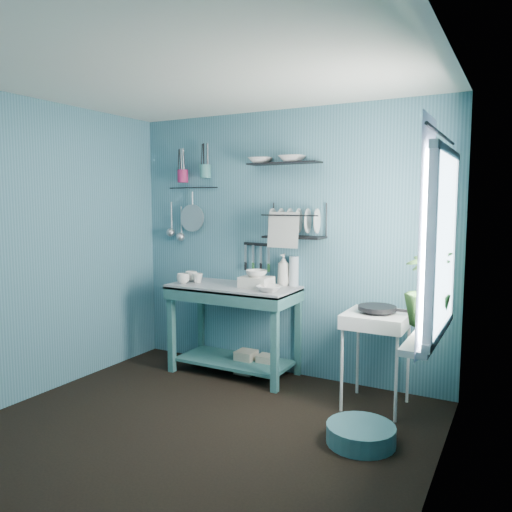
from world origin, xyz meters
The scene contains 35 objects.
floor centered at (0.00, 0.00, 0.00)m, with size 3.20×3.20×0.00m, color black.
ceiling centered at (0.00, 0.00, 2.50)m, with size 3.20×3.20×0.00m, color silver.
wall_back centered at (0.00, 1.50, 1.25)m, with size 3.20×3.20×0.00m, color #3E6E7E.
wall_left centered at (-1.60, 0.00, 1.25)m, with size 3.00×3.00×0.00m, color #3E6E7E.
wall_right centered at (1.60, 0.00, 1.25)m, with size 3.00×3.00×0.00m, color #3E6E7E.
work_counter centered at (-0.40, 1.24, 0.43)m, with size 1.22×0.61×0.86m, color #2E6160.
mug_left centered at (-0.88, 1.08, 0.91)m, with size 0.12×0.12×0.10m, color silver.
mug_mid centered at (-0.78, 1.18, 0.91)m, with size 0.10×0.10×0.09m, color silver.
mug_right centered at (-0.90, 1.24, 0.91)m, with size 0.12×0.12×0.10m, color silver.
wash_tub centered at (-0.15, 1.22, 0.91)m, with size 0.28×0.22×0.10m, color beige.
tub_bowl centered at (-0.15, 1.22, 0.99)m, with size 0.20×0.20×0.06m, color silver.
soap_bottle centered at (0.02, 1.44, 1.01)m, with size 0.12×0.12×0.30m, color beige.
water_bottle centered at (0.12, 1.46, 1.00)m, with size 0.09×0.09×0.28m, color silver.
counter_bowl centered at (0.05, 1.09, 0.89)m, with size 0.22×0.22×0.05m, color silver.
hotplate_stand centered at (1.01, 1.09, 0.39)m, with size 0.48×0.48×0.77m, color white.
frying_pan centered at (1.01, 1.09, 0.81)m, with size 0.30×0.30×0.04m, color black.
knife_strip centered at (-0.27, 1.47, 1.24)m, with size 0.32×0.02×0.03m, color black.
dish_rack centered at (0.16, 1.37, 1.48)m, with size 0.55×0.24×0.32m, color black.
upper_shelf centered at (0.04, 1.40, 2.00)m, with size 0.70×0.18×0.01m, color black.
shelf_bowl_left centered at (-0.20, 1.40, 2.04)m, with size 0.22×0.22×0.05m, color silver.
shelf_bowl_right centered at (0.12, 1.40, 2.08)m, with size 0.24×0.24×0.06m, color silver.
utensil_cup_magenta centered at (-1.12, 1.42, 1.91)m, with size 0.11×0.11×0.13m, color #9B1C4D.
utensil_cup_teal centered at (-0.84, 1.42, 1.95)m, with size 0.11×0.11×0.13m, color teal.
colander centered at (-1.03, 1.45, 1.48)m, with size 0.28×0.28×0.03m, color #A6A8AE.
ladle_outer centered at (-1.30, 1.46, 1.50)m, with size 0.01×0.01×0.30m, color #A6A8AE.
ladle_inner centered at (-1.17, 1.46, 1.45)m, with size 0.01×0.01×0.30m, color #A6A8AE.
hook_rail centered at (-1.02, 1.47, 1.79)m, with size 0.01×0.01×0.60m, color black.
window_glass centered at (1.59, 0.45, 1.40)m, with size 1.10×1.10×0.00m, color white.
windowsill centered at (1.50, 0.45, 0.81)m, with size 0.16×0.95×0.04m, color white.
curtain centered at (1.52, 0.15, 1.45)m, with size 1.35×1.35×0.00m, color white.
curtain_rod centered at (1.54, 0.45, 2.05)m, with size 0.02×0.02×1.05m, color black.
potted_plant centered at (1.46, 0.62, 1.09)m, with size 0.30×0.30×0.53m, color #346327.
storage_tin_large centered at (-0.30, 1.29, 0.11)m, with size 0.18×0.18×0.22m, color gray.
storage_tin_small centered at (-0.10, 1.32, 0.10)m, with size 0.15×0.15×0.20m, color gray.
floor_basin centered at (1.09, 0.43, 0.07)m, with size 0.47×0.47×0.13m, color #3F767D.
Camera 1 is at (2.01, -2.78, 1.65)m, focal length 35.00 mm.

